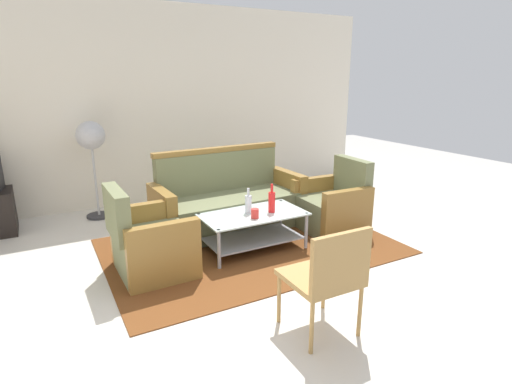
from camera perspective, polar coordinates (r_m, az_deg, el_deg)
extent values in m
plane|color=beige|center=(3.94, 3.85, -11.57)|extent=(14.00, 14.00, 0.00)
cube|color=silver|center=(6.31, -11.23, 11.84)|extent=(6.52, 0.12, 2.80)
cube|color=brown|center=(4.55, -0.74, -7.54)|extent=(3.05, 2.05, 0.01)
cube|color=#6B704C|center=(4.97, -3.58, -2.86)|extent=(1.63, 0.76, 0.42)
cube|color=#6B704C|center=(5.12, -5.31, 2.91)|extent=(1.60, 0.20, 0.48)
cube|color=olive|center=(5.36, 4.41, -0.36)|extent=(0.15, 0.70, 0.62)
cube|color=olive|center=(4.64, -12.87, -3.33)|extent=(0.15, 0.70, 0.62)
cube|color=olive|center=(5.07, -5.39, 5.89)|extent=(1.64, 0.16, 0.06)
cube|color=#6B704C|center=(4.06, -13.93, -7.94)|extent=(0.67, 0.61, 0.40)
cube|color=#6B704C|center=(3.84, -18.78, -2.89)|extent=(0.13, 0.60, 0.45)
cube|color=olive|center=(4.32, -15.23, -5.25)|extent=(0.66, 0.11, 0.58)
cube|color=olive|center=(3.73, -12.58, -8.52)|extent=(0.66, 0.11, 0.58)
cube|color=#6B704C|center=(5.03, 10.21, -2.98)|extent=(0.68, 0.63, 0.40)
cube|color=#6B704C|center=(5.10, 13.26, 2.08)|extent=(0.14, 0.60, 0.45)
cube|color=olive|center=(4.76, 12.60, -3.08)|extent=(0.66, 0.13, 0.58)
cube|color=olive|center=(5.26, 8.14, -1.02)|extent=(0.66, 0.13, 0.58)
cube|color=silver|center=(4.34, -0.43, -3.10)|extent=(1.10, 0.60, 0.02)
cube|color=#9E9EA5|center=(4.44, -0.42, -6.43)|extent=(1.00, 0.52, 0.02)
cylinder|color=#9E9EA5|center=(4.44, -7.87, -5.48)|extent=(0.04, 0.04, 0.40)
cylinder|color=#9E9EA5|center=(4.86, 3.45, -3.42)|extent=(0.04, 0.04, 0.40)
cylinder|color=#9E9EA5|center=(3.99, -5.17, -7.92)|extent=(0.04, 0.04, 0.40)
cylinder|color=#9E9EA5|center=(4.46, 6.99, -5.35)|extent=(0.04, 0.04, 0.40)
cylinder|color=silver|center=(4.34, -1.07, -1.71)|extent=(0.07, 0.07, 0.19)
cylinder|color=silver|center=(4.30, -1.08, 0.01)|extent=(0.03, 0.03, 0.08)
cylinder|color=red|center=(4.36, 2.20, -1.44)|extent=(0.07, 0.07, 0.22)
cylinder|color=red|center=(4.31, 2.23, 0.53)|extent=(0.03, 0.03, 0.09)
cylinder|color=red|center=(4.19, -0.16, -3.00)|extent=(0.08, 0.08, 0.10)
cylinder|color=#2D2D33|center=(5.86, -20.95, -3.08)|extent=(0.32, 0.32, 0.03)
cylinder|color=#B2B2B7|center=(5.73, -21.43, 1.56)|extent=(0.03, 0.03, 0.95)
sphere|color=#B2B2B7|center=(5.62, -22.03, 7.32)|extent=(0.36, 0.36, 0.36)
cube|color=#AD844C|center=(3.04, 8.84, -11.66)|extent=(0.48, 0.48, 0.04)
cube|color=#AD844C|center=(2.79, 11.77, -9.41)|extent=(0.48, 0.04, 0.40)
cylinder|color=#AD844C|center=(3.19, 3.22, -14.40)|extent=(0.03, 0.03, 0.42)
cylinder|color=#AD844C|center=(3.40, 9.43, -12.55)|extent=(0.03, 0.03, 0.42)
cylinder|color=#AD844C|center=(2.89, 7.76, -18.01)|extent=(0.03, 0.03, 0.42)
cylinder|color=#AD844C|center=(3.13, 14.27, -15.59)|extent=(0.03, 0.03, 0.42)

